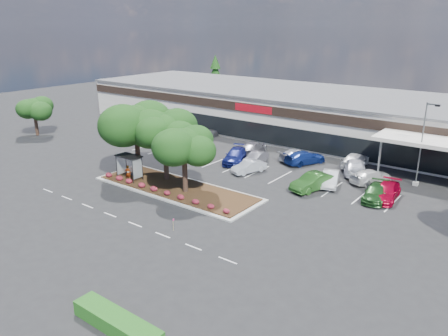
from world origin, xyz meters
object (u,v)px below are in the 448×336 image
Objects in this scene: light_pole at (422,150)px; car_0 at (174,148)px; survey_stake at (173,223)px; car_1 at (188,145)px.

light_pole is 28.89m from car_0.
car_0 is at bearing -166.65° from light_pole.
car_1 is at bearing 128.63° from survey_stake.
light_pole reaches higher than car_0.
survey_stake is 0.18× the size of car_1.
car_1 is (0.72, 1.99, 0.07)m from car_0.
car_0 is (-15.15, 16.08, 0.08)m from survey_stake.
light_pole is 26.26m from survey_stake.
light_pole is 27.79m from car_1.
car_0 is 0.77× the size of car_1.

